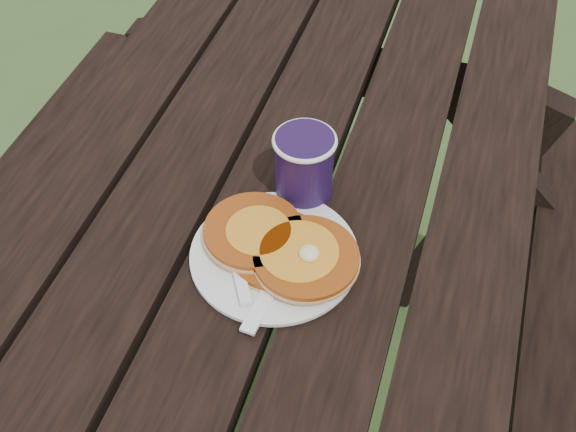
% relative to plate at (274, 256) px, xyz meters
% --- Properties ---
extents(plate, '(0.24, 0.24, 0.01)m').
position_rel_plate_xyz_m(plate, '(0.00, 0.00, 0.00)').
color(plate, white).
rests_on(plate, picnic_table).
extents(pancake_stack, '(0.22, 0.16, 0.04)m').
position_rel_plate_xyz_m(pancake_stack, '(0.01, 0.00, 0.02)').
color(pancake_stack, '#A84A12').
rests_on(pancake_stack, plate).
extents(knife, '(0.04, 0.18, 0.00)m').
position_rel_plate_xyz_m(knife, '(0.02, -0.04, 0.01)').
color(knife, white).
rests_on(knife, plate).
extents(fork, '(0.11, 0.15, 0.01)m').
position_rel_plate_xyz_m(fork, '(-0.03, -0.05, 0.01)').
color(fork, white).
rests_on(fork, plate).
extents(coffee_cup, '(0.09, 0.09, 0.11)m').
position_rel_plate_xyz_m(coffee_cup, '(0.00, 0.13, 0.06)').
color(coffee_cup, '#200F39').
rests_on(coffee_cup, picnic_table).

